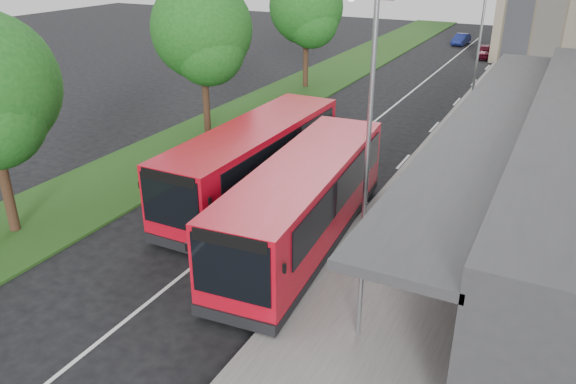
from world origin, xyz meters
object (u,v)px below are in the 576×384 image
Objects in this scene: lamp_post_far at (480,27)px; car_far at (461,39)px; lamp_post_near at (368,107)px; litter_bin at (467,154)px; car_near at (485,51)px; bus_main at (304,203)px; bus_second at (254,162)px; tree_far at (306,12)px; bollard at (471,111)px; tree_mid at (202,36)px.

lamp_post_far is 22.99m from car_far.
lamp_post_near is 10.05m from litter_bin.
litter_bin is 0.23× the size of car_near.
lamp_post_far is 0.75× the size of bus_main.
bus_main is at bearing -109.37° from litter_bin.
bus_second is at bearing -132.63° from litter_bin.
lamp_post_near reaches higher than litter_bin.
tree_far reaches higher than car_near.
bollard is at bearing 68.90° from bus_second.
tree_far is 22.55m from bus_main.
lamp_post_far reaches higher than bus_main.
bus_second is at bearing -42.63° from tree_mid.
lamp_post_far is at bearing 90.00° from lamp_post_near.
car_far is (-4.99, 42.05, -4.19)m from lamp_post_near.
tree_far reaches higher than bollard.
lamp_post_near is (11.13, -7.05, -0.45)m from tree_mid.
bus_main is 1.01× the size of bus_second.
litter_bin is (6.91, 7.50, -0.98)m from bus_second.
tree_far reaches higher than car_far.
lamp_post_near is at bearing -90.00° from lamp_post_far.
litter_bin is at bearing 66.12° from bus_main.
tree_mid is 1.00× the size of lamp_post_far.
bus_second is 15.68m from bollard.
tree_mid is 13.18m from lamp_post_near.
bollard is at bearing -14.47° from tree_far.
litter_bin is at bearing 8.25° from tree_mid.
lamp_post_far reaches higher than car_far.
bus_main is 17.26m from bollard.
lamp_post_far is at bearing 75.28° from bus_second.
tree_mid reaches higher than tree_far.
tree_mid is at bearing -94.49° from car_far.
bus_main is at bearing -36.22° from bus_second.
car_far is at bearing 90.37° from bus_second.
car_near is (3.29, 34.59, -0.93)m from bus_second.
bus_second reaches higher than bus_main.
lamp_post_near reaches higher than bus_second.
lamp_post_far is (11.13, 12.95, -0.45)m from tree_mid.
bollard is (0.72, -4.01, -4.10)m from lamp_post_far.
car_far is at bearing 101.72° from litter_bin.
car_far is at bearing 75.06° from tree_far.
bollard is (2.36, 17.08, -0.90)m from bus_main.
bus_second is at bearing -105.15° from lamp_post_far.
tree_mid is at bearing -130.68° from lamp_post_far.
lamp_post_far is at bearing -71.79° from car_far.
bollard is 20.18m from car_near.
bus_second is (-3.38, 2.52, 0.00)m from bus_main.
tree_far reaches higher than bus_main.
lamp_post_near reaches higher than bollard.
bus_main reaches higher than car_near.
lamp_post_near is at bearing -32.36° from tree_mid.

